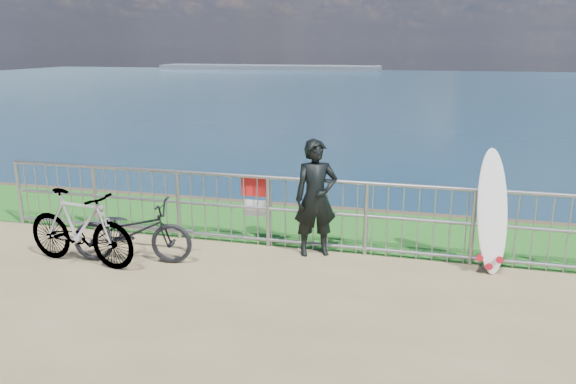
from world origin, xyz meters
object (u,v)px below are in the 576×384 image
(surfer, at_px, (316,198))
(surfboard, at_px, (492,216))
(bicycle_near, at_px, (132,231))
(bicycle_far, at_px, (80,228))

(surfer, bearing_deg, surfboard, -24.37)
(surfer, distance_m, bicycle_near, 2.69)
(surfer, relative_size, bicycle_far, 0.96)
(surfboard, height_order, bicycle_near, surfboard)
(surfboard, xyz_separation_m, bicycle_far, (-5.59, -1.21, -0.24))
(bicycle_near, bearing_deg, surfer, -79.03)
(surfer, height_order, bicycle_far, surfer)
(surfboard, height_order, bicycle_far, surfboard)
(surfboard, relative_size, bicycle_far, 0.95)
(bicycle_near, relative_size, bicycle_far, 0.96)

